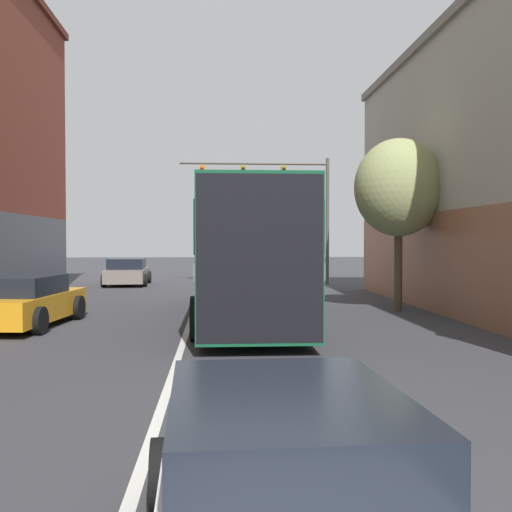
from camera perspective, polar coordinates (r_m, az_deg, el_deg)
name	(u,v)px	position (r m, az deg, el deg)	size (l,w,h in m)	color
lane_center_line	(191,320)	(17.00, -6.25, -6.07)	(0.14, 46.77, 0.01)	silver
bus	(247,249)	(16.76, -0.90, 0.67)	(2.85, 11.01, 3.57)	#145133
hatchback_foreground	(291,498)	(4.12, 3.32, -22.03)	(2.07, 4.26, 1.24)	silver
parked_car_left_near	(127,272)	(30.60, -12.17, -1.52)	(2.26, 4.17, 1.34)	slate
parked_car_left_mid	(27,302)	(16.65, -20.95, -4.09)	(2.25, 4.62, 1.33)	orange
traffic_signal_gantry	(279,191)	(30.47, 2.18, 6.25)	(7.57, 0.36, 6.41)	#514C47
street_tree_near	(399,188)	(19.64, 13.43, 6.30)	(2.83, 2.54, 5.47)	brown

